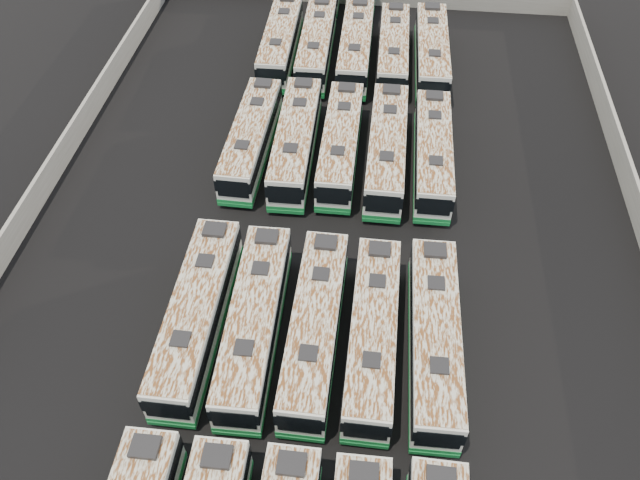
{
  "coord_description": "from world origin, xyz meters",
  "views": [
    {
      "loc": [
        2.77,
        -30.02,
        33.31
      ],
      "look_at": [
        -0.55,
        -1.11,
        1.6
      ],
      "focal_mm": 35.0,
      "sensor_mm": 36.0,
      "label": 1
    }
  ],
  "objects_px": {
    "bus_midfront_left": "(255,322)",
    "bus_back_far_right": "(432,52)",
    "bus_back_far_left": "(281,42)",
    "bus_back_center": "(358,28)",
    "bus_midback_center": "(341,144)",
    "bus_midfront_far_left": "(197,314)",
    "bus_midfront_center": "(315,327)",
    "bus_back_right": "(393,50)",
    "bus_midback_far_right": "(433,153)",
    "bus_midfront_far_right": "(434,338)",
    "bus_midback_left": "(296,141)",
    "bus_midback_right": "(387,149)",
    "bus_midback_far_left": "(251,138)",
    "bus_midfront_right": "(373,334)",
    "bus_back_left": "(320,26)"
  },
  "relations": [
    {
      "from": "bus_midfront_right",
      "to": "bus_midfront_far_right",
      "type": "relative_size",
      "value": 0.97
    },
    {
      "from": "bus_midfront_far_left",
      "to": "bus_midback_left",
      "type": "distance_m",
      "value": 17.88
    },
    {
      "from": "bus_midfront_right",
      "to": "bus_midback_far_right",
      "type": "bearing_deg",
      "value": 78.33
    },
    {
      "from": "bus_midback_far_left",
      "to": "bus_back_center",
      "type": "xyz_separation_m",
      "value": [
        7.27,
        18.43,
        0.06
      ]
    },
    {
      "from": "bus_midback_left",
      "to": "bus_midfront_far_right",
      "type": "bearing_deg",
      "value": -59.36
    },
    {
      "from": "bus_midback_far_right",
      "to": "bus_midback_left",
      "type": "bearing_deg",
      "value": 178.87
    },
    {
      "from": "bus_midfront_left",
      "to": "bus_back_far_right",
      "type": "height_order",
      "value": "bus_back_far_right"
    },
    {
      "from": "bus_midback_center",
      "to": "bus_back_far_left",
      "type": "bearing_deg",
      "value": 115.74
    },
    {
      "from": "bus_midfront_center",
      "to": "bus_midback_far_left",
      "type": "xyz_separation_m",
      "value": [
        -7.3,
        17.63,
        -0.03
      ]
    },
    {
      "from": "bus_midfront_left",
      "to": "bus_midback_right",
      "type": "relative_size",
      "value": 0.99
    },
    {
      "from": "bus_midfront_left",
      "to": "bus_midfront_center",
      "type": "relative_size",
      "value": 1.02
    },
    {
      "from": "bus_midfront_right",
      "to": "bus_midback_left",
      "type": "distance_m",
      "value": 19.07
    },
    {
      "from": "bus_back_far_right",
      "to": "bus_back_right",
      "type": "bearing_deg",
      "value": 177.59
    },
    {
      "from": "bus_back_far_left",
      "to": "bus_back_left",
      "type": "xyz_separation_m",
      "value": [
        3.45,
        3.36,
        -0.01
      ]
    },
    {
      "from": "bus_back_center",
      "to": "bus_midback_right",
      "type": "bearing_deg",
      "value": -79.55
    },
    {
      "from": "bus_midfront_far_left",
      "to": "bus_back_far_left",
      "type": "distance_m",
      "value": 32.49
    },
    {
      "from": "bus_midfront_far_left",
      "to": "bus_midfront_far_right",
      "type": "relative_size",
      "value": 1.01
    },
    {
      "from": "bus_midfront_left",
      "to": "bus_midback_left",
      "type": "xyz_separation_m",
      "value": [
        0.03,
        17.67,
        0.02
      ]
    },
    {
      "from": "bus_midfront_left",
      "to": "bus_midback_right",
      "type": "distance_m",
      "value": 19.0
    },
    {
      "from": "bus_midback_center",
      "to": "bus_back_left",
      "type": "height_order",
      "value": "bus_back_left"
    },
    {
      "from": "bus_midfront_left",
      "to": "bus_back_left",
      "type": "relative_size",
      "value": 0.65
    },
    {
      "from": "bus_midfront_far_left",
      "to": "bus_midfront_right",
      "type": "distance_m",
      "value": 10.84
    },
    {
      "from": "bus_back_far_right",
      "to": "bus_midfront_left",
      "type": "bearing_deg",
      "value": -109.7
    },
    {
      "from": "bus_midfront_far_left",
      "to": "bus_midback_center",
      "type": "xyz_separation_m",
      "value": [
        7.24,
        17.65,
        -0.06
      ]
    },
    {
      "from": "bus_back_far_left",
      "to": "bus_midfront_center",
      "type": "bearing_deg",
      "value": -78.54
    },
    {
      "from": "bus_midback_left",
      "to": "bus_midback_center",
      "type": "relative_size",
      "value": 1.04
    },
    {
      "from": "bus_back_right",
      "to": "bus_midback_far_right",
      "type": "bearing_deg",
      "value": -76.92
    },
    {
      "from": "bus_midback_center",
      "to": "bus_midback_left",
      "type": "bearing_deg",
      "value": -177.73
    },
    {
      "from": "bus_midback_center",
      "to": "bus_back_far_right",
      "type": "relative_size",
      "value": 0.96
    },
    {
      "from": "bus_midback_center",
      "to": "bus_midback_right",
      "type": "bearing_deg",
      "value": -4.5
    },
    {
      "from": "bus_back_far_left",
      "to": "bus_midback_left",
      "type": "bearing_deg",
      "value": -77.62
    },
    {
      "from": "bus_midback_right",
      "to": "bus_back_center",
      "type": "distance_m",
      "value": 18.93
    },
    {
      "from": "bus_back_center",
      "to": "bus_back_right",
      "type": "bearing_deg",
      "value": -46.12
    },
    {
      "from": "bus_back_far_left",
      "to": "bus_back_center",
      "type": "xyz_separation_m",
      "value": [
        7.25,
        3.46,
        0.01
      ]
    },
    {
      "from": "bus_midback_far_left",
      "to": "bus_midfront_center",
      "type": "bearing_deg",
      "value": -66.34
    },
    {
      "from": "bus_midback_left",
      "to": "bus_back_left",
      "type": "bearing_deg",
      "value": 89.43
    },
    {
      "from": "bus_midback_far_right",
      "to": "bus_back_far_left",
      "type": "relative_size",
      "value": 0.97
    },
    {
      "from": "bus_midback_right",
      "to": "bus_back_center",
      "type": "xyz_separation_m",
      "value": [
        -3.63,
        18.58,
        -0.02
      ]
    },
    {
      "from": "bus_midfront_far_right",
      "to": "bus_midback_left",
      "type": "distance_m",
      "value": 20.65
    },
    {
      "from": "bus_midback_center",
      "to": "bus_back_right",
      "type": "bearing_deg",
      "value": 75.71
    },
    {
      "from": "bus_back_right",
      "to": "bus_midfront_far_right",
      "type": "bearing_deg",
      "value": -84.27
    },
    {
      "from": "bus_midback_far_right",
      "to": "bus_back_center",
      "type": "height_order",
      "value": "bus_back_center"
    },
    {
      "from": "bus_midfront_left",
      "to": "bus_midback_far_right",
      "type": "bearing_deg",
      "value": 56.9
    },
    {
      "from": "bus_midfront_right",
      "to": "bus_midfront_left",
      "type": "bearing_deg",
      "value": -179.71
    },
    {
      "from": "bus_back_far_left",
      "to": "bus_back_far_right",
      "type": "bearing_deg",
      "value": -2.41
    },
    {
      "from": "bus_back_left",
      "to": "bus_back_far_right",
      "type": "bearing_deg",
      "value": -19.47
    },
    {
      "from": "bus_midfront_far_right",
      "to": "bus_back_right",
      "type": "xyz_separation_m",
      "value": [
        -3.57,
        32.33,
        -0.05
      ]
    },
    {
      "from": "bus_midfront_left",
      "to": "bus_back_left",
      "type": "xyz_separation_m",
      "value": [
        -0.12,
        36.01,
        -0.02
      ]
    },
    {
      "from": "bus_midfront_right",
      "to": "bus_back_right",
      "type": "height_order",
      "value": "bus_back_right"
    },
    {
      "from": "bus_midfront_far_left",
      "to": "bus_midback_right",
      "type": "relative_size",
      "value": 0.99
    }
  ]
}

